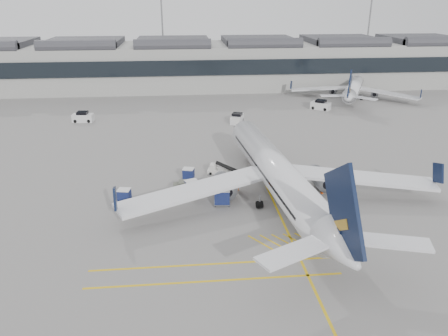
{
  "coord_description": "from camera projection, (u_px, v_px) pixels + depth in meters",
  "views": [
    {
      "loc": [
        -0.27,
        -43.22,
        22.48
      ],
      "look_at": [
        4.27,
        3.22,
        4.0
      ],
      "focal_mm": 35.0,
      "sensor_mm": 36.0,
      "label": 1
    }
  ],
  "objects": [
    {
      "name": "baggage_cart_b",
      "position": [
        222.0,
        196.0,
        50.01
      ],
      "size": [
        2.01,
        1.71,
        1.98
      ],
      "rotation": [
        0.0,
        0.0,
        -0.09
      ],
      "color": "gray",
      "rests_on": "ground"
    },
    {
      "name": "baggage_cart_d",
      "position": [
        124.0,
        195.0,
        50.75
      ],
      "size": [
        1.73,
        1.52,
        1.59
      ],
      "rotation": [
        0.0,
        0.0,
        -0.2
      ],
      "color": "gray",
      "rests_on": "ground"
    },
    {
      "name": "ramp_agent_b",
      "position": [
        214.0,
        183.0,
        53.98
      ],
      "size": [
        0.99,
        0.89,
        1.66
      ],
      "primitive_type": "imported",
      "rotation": [
        0.0,
        0.0,
        3.54
      ],
      "color": "#E35E0B",
      "rests_on": "ground"
    },
    {
      "name": "baggage_cart_c",
      "position": [
        192.0,
        187.0,
        52.81
      ],
      "size": [
        2.02,
        1.87,
        1.71
      ],
      "rotation": [
        0.0,
        0.0,
        0.4
      ],
      "color": "gray",
      "rests_on": "ground"
    },
    {
      "name": "service_van_mid",
      "position": [
        237.0,
        118.0,
        82.39
      ],
      "size": [
        3.02,
        4.1,
        1.9
      ],
      "rotation": [
        0.0,
        0.0,
        1.21
      ],
      "color": "silver",
      "rests_on": "ground"
    },
    {
      "name": "service_van_right",
      "position": [
        321.0,
        105.0,
        92.15
      ],
      "size": [
        4.33,
        3.95,
        2.03
      ],
      "rotation": [
        0.0,
        0.0,
        -0.65
      ],
      "color": "silver",
      "rests_on": "ground"
    },
    {
      "name": "ground",
      "position": [
        189.0,
        214.0,
        48.29
      ],
      "size": [
        220.0,
        220.0,
        0.0
      ],
      "primitive_type": "plane",
      "color": "gray",
      "rests_on": "ground"
    },
    {
      "name": "safety_cone_engine",
      "position": [
        322.0,
        191.0,
        53.16
      ],
      "size": [
        0.37,
        0.37,
        0.51
      ],
      "primitive_type": "cone",
      "color": "#F24C0A",
      "rests_on": "ground"
    },
    {
      "name": "apron_markings",
      "position": [
        262.0,
        176.0,
        58.45
      ],
      "size": [
        0.25,
        60.0,
        0.01
      ],
      "primitive_type": "cube",
      "color": "gold",
      "rests_on": "ground"
    },
    {
      "name": "safety_cone_nose",
      "position": [
        266.0,
        142.0,
        71.06
      ],
      "size": [
        0.41,
        0.41,
        0.56
      ],
      "primitive_type": "cone",
      "color": "#F24C0A",
      "rests_on": "ground"
    },
    {
      "name": "belt_loader",
      "position": [
        220.0,
        170.0,
        58.99
      ],
      "size": [
        4.22,
        2.06,
        1.67
      ],
      "rotation": [
        0.0,
        0.0,
        -0.23
      ],
      "color": "silver",
      "rests_on": "ground"
    },
    {
      "name": "baggage_cart_a",
      "position": [
        188.0,
        174.0,
        56.88
      ],
      "size": [
        1.76,
        1.57,
        1.58
      ],
      "rotation": [
        0.0,
        0.0,
        -0.25
      ],
      "color": "gray",
      "rests_on": "ground"
    },
    {
      "name": "airliner_main",
      "position": [
        278.0,
        174.0,
        50.6
      ],
      "size": [
        37.45,
        41.07,
        10.92
      ],
      "rotation": [
        0.0,
        0.0,
        0.09
      ],
      "color": "silver",
      "rests_on": "ground"
    },
    {
      "name": "light_masts",
      "position": [
        174.0,
        26.0,
        122.38
      ],
      "size": [
        113.0,
        0.6,
        25.45
      ],
      "color": "slate",
      "rests_on": "ground"
    },
    {
      "name": "ramp_agent_a",
      "position": [
        238.0,
        183.0,
        53.61
      ],
      "size": [
        0.85,
        0.76,
        1.94
      ],
      "primitive_type": "imported",
      "rotation": [
        0.0,
        0.0,
        0.54
      ],
      "color": "#FA5C0D",
      "rests_on": "ground"
    },
    {
      "name": "service_van_left",
      "position": [
        83.0,
        117.0,
        83.19
      ],
      "size": [
        3.95,
        2.2,
        1.96
      ],
      "rotation": [
        0.0,
        0.0,
        -0.08
      ],
      "color": "silver",
      "rests_on": "ground"
    },
    {
      "name": "pushback_tug",
      "position": [
        184.0,
        187.0,
        53.27
      ],
      "size": [
        2.68,
        1.7,
        1.48
      ],
      "rotation": [
        0.0,
        0.0,
        -0.02
      ],
      "color": "#525548",
      "rests_on": "ground"
    },
    {
      "name": "airliner_far",
      "position": [
        354.0,
        87.0,
        101.78
      ],
      "size": [
        26.85,
        29.61,
        8.55
      ],
      "rotation": [
        0.0,
        0.0,
        -0.46
      ],
      "color": "silver",
      "rests_on": "ground"
    },
    {
      "name": "terminal",
      "position": [
        182.0,
        63.0,
        112.59
      ],
      "size": [
        200.0,
        20.45,
        12.4
      ],
      "color": "#9E9E99",
      "rests_on": "ground"
    }
  ]
}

